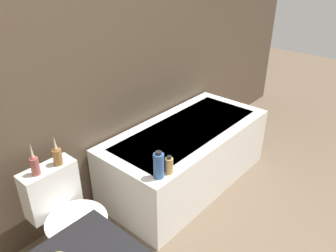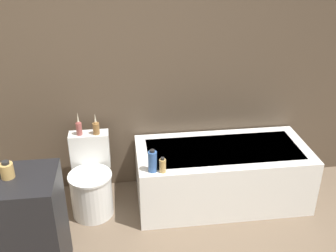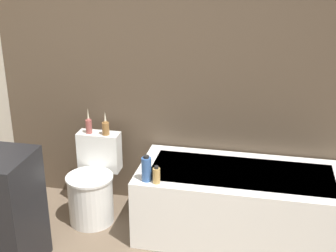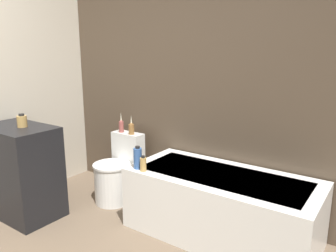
{
  "view_description": "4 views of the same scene",
  "coord_description": "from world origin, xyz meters",
  "px_view_note": "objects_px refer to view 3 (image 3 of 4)",
  "views": [
    {
      "loc": [
        -1.27,
        0.14,
        1.94
      ],
      "look_at": [
        0.3,
        1.5,
        0.84
      ],
      "focal_mm": 35.0,
      "sensor_mm": 36.0,
      "label": 1
    },
    {
      "loc": [
        -0.15,
        -1.4,
        2.41
      ],
      "look_at": [
        0.22,
        1.43,
        0.97
      ],
      "focal_mm": 42.0,
      "sensor_mm": 36.0,
      "label": 2
    },
    {
      "loc": [
        0.89,
        -1.64,
        2.24
      ],
      "look_at": [
        0.24,
        1.44,
        1.0
      ],
      "focal_mm": 50.0,
      "sensor_mm": 36.0,
      "label": 3
    },
    {
      "loc": [
        1.9,
        -0.72,
        1.6
      ],
      "look_at": [
        0.26,
        1.61,
        0.94
      ],
      "focal_mm": 35.0,
      "sensor_mm": 36.0,
      "label": 4
    }
  ],
  "objects_px": {
    "toilet": "(93,187)",
    "shampoo_bottle_tall": "(146,169)",
    "vase_silver": "(106,127)",
    "bathtub": "(239,203)",
    "shampoo_bottle_short": "(156,175)",
    "vase_gold": "(89,125)"
  },
  "relations": [
    {
      "from": "shampoo_bottle_tall",
      "to": "shampoo_bottle_short",
      "type": "bearing_deg",
      "value": -16.16
    },
    {
      "from": "toilet",
      "to": "vase_silver",
      "type": "relative_size",
      "value": 3.42
    },
    {
      "from": "toilet",
      "to": "shampoo_bottle_tall",
      "type": "bearing_deg",
      "value": -26.95
    },
    {
      "from": "vase_silver",
      "to": "toilet",
      "type": "bearing_deg",
      "value": -113.18
    },
    {
      "from": "shampoo_bottle_tall",
      "to": "shampoo_bottle_short",
      "type": "height_order",
      "value": "shampoo_bottle_tall"
    },
    {
      "from": "bathtub",
      "to": "vase_silver",
      "type": "bearing_deg",
      "value": 171.6
    },
    {
      "from": "toilet",
      "to": "vase_silver",
      "type": "distance_m",
      "value": 0.53
    },
    {
      "from": "bathtub",
      "to": "shampoo_bottle_short",
      "type": "relative_size",
      "value": 11.51
    },
    {
      "from": "bathtub",
      "to": "toilet",
      "type": "xyz_separation_m",
      "value": [
        -1.24,
        -0.01,
        0.01
      ]
    },
    {
      "from": "vase_silver",
      "to": "shampoo_bottle_tall",
      "type": "distance_m",
      "value": 0.67
    },
    {
      "from": "vase_silver",
      "to": "shampoo_bottle_tall",
      "type": "bearing_deg",
      "value": -44.09
    },
    {
      "from": "bathtub",
      "to": "toilet",
      "type": "distance_m",
      "value": 1.24
    },
    {
      "from": "shampoo_bottle_tall",
      "to": "bathtub",
      "type": "bearing_deg",
      "value": 22.64
    },
    {
      "from": "toilet",
      "to": "vase_gold",
      "type": "bearing_deg",
      "value": 112.52
    },
    {
      "from": "shampoo_bottle_tall",
      "to": "vase_gold",
      "type": "bearing_deg",
      "value": 143.45
    },
    {
      "from": "vase_gold",
      "to": "vase_silver",
      "type": "height_order",
      "value": "vase_gold"
    },
    {
      "from": "bathtub",
      "to": "toilet",
      "type": "bearing_deg",
      "value": -179.65
    },
    {
      "from": "bathtub",
      "to": "shampoo_bottle_tall",
      "type": "height_order",
      "value": "shampoo_bottle_tall"
    },
    {
      "from": "bathtub",
      "to": "shampoo_bottle_short",
      "type": "bearing_deg",
      "value": -152.87
    },
    {
      "from": "vase_gold",
      "to": "toilet",
      "type": "bearing_deg",
      "value": -67.48
    },
    {
      "from": "bathtub",
      "to": "shampoo_bottle_tall",
      "type": "bearing_deg",
      "value": -157.36
    },
    {
      "from": "toilet",
      "to": "shampoo_bottle_short",
      "type": "bearing_deg",
      "value": -25.64
    }
  ]
}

